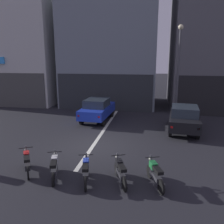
{
  "coord_description": "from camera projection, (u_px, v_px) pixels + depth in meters",
  "views": [
    {
      "loc": [
        2.97,
        -11.39,
        4.56
      ],
      "look_at": [
        0.67,
        2.0,
        1.4
      ],
      "focal_mm": 37.44,
      "sensor_mm": 36.0,
      "label": 1
    }
  ],
  "objects": [
    {
      "name": "street_lamp",
      "position": [
        179.0,
        64.0,
        16.4
      ],
      "size": [
        0.36,
        0.36,
        6.78
      ],
      "color": "#47474C",
      "rests_on": "ground"
    },
    {
      "name": "building_corner_left",
      "position": [
        13.0,
        49.0,
        24.69
      ],
      "size": [
        10.52,
        7.58,
        10.93
      ],
      "color": "silver",
      "rests_on": "ground"
    },
    {
      "name": "motorcycle_blue_row_centre",
      "position": [
        86.0,
        171.0,
        8.69
      ],
      "size": [
        0.59,
        1.64,
        0.98
      ],
      "color": "black",
      "rests_on": "ground"
    },
    {
      "name": "motorcycle_white_row_left_mid",
      "position": [
        54.0,
        167.0,
        8.96
      ],
      "size": [
        0.66,
        1.61,
        0.98
      ],
      "color": "black",
      "rests_on": "ground"
    },
    {
      "name": "motorcycle_red_row_leftmost",
      "position": [
        27.0,
        162.0,
        9.4
      ],
      "size": [
        0.92,
        1.47,
        0.98
      ],
      "color": "black",
      "rests_on": "ground"
    },
    {
      "name": "car_blue_crossing_near",
      "position": [
        97.0,
        109.0,
        17.21
      ],
      "size": [
        2.0,
        4.2,
        1.64
      ],
      "color": "black",
      "rests_on": "ground"
    },
    {
      "name": "lane_centre_line",
      "position": [
        112.0,
        118.0,
        18.21
      ],
      "size": [
        0.2,
        18.0,
        0.01
      ],
      "primitive_type": "cube",
      "color": "silver",
      "rests_on": "ground"
    },
    {
      "name": "car_black_parked_kerbside",
      "position": [
        184.0,
        118.0,
        14.64
      ],
      "size": [
        2.15,
        4.25,
        1.64
      ],
      "color": "black",
      "rests_on": "ground"
    },
    {
      "name": "motorcycle_green_row_rightmost",
      "position": [
        155.0,
        174.0,
        8.47
      ],
      "size": [
        0.71,
        1.59,
        0.98
      ],
      "color": "black",
      "rests_on": "ground"
    },
    {
      "name": "ground_plane",
      "position": [
        93.0,
        145.0,
        12.45
      ],
      "size": [
        120.0,
        120.0,
        0.0
      ],
      "primitive_type": "plane",
      "color": "#232328"
    },
    {
      "name": "motorcycle_black_row_right_mid",
      "position": [
        120.0,
        171.0,
        8.65
      ],
      "size": [
        0.74,
        1.57,
        0.98
      ],
      "color": "black",
      "rests_on": "ground"
    },
    {
      "name": "building_mid_block",
      "position": [
        111.0,
        37.0,
        22.7
      ],
      "size": [
        8.72,
        7.31,
        13.15
      ],
      "color": "gray",
      "rests_on": "ground"
    }
  ]
}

